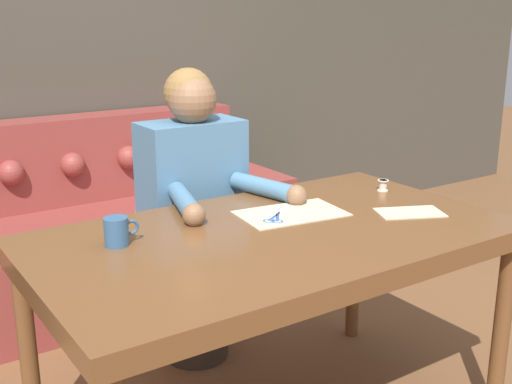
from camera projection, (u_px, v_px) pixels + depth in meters
name	position (u px, v px, depth m)	size (l,w,h in m)	color
wall_back	(61.00, 43.00, 3.54)	(8.00, 0.06, 2.60)	#474238
dining_table	(274.00, 251.00, 2.14)	(1.58, 0.90, 0.77)	brown
couch	(88.00, 236.00, 3.41)	(2.00, 0.91, 0.91)	brown
person	(195.00, 219.00, 2.67)	(0.51, 0.61, 1.26)	#33281E
pattern_paper_main	(291.00, 213.00, 2.30)	(0.40, 0.28, 0.00)	beige
pattern_paper_offcut	(410.00, 212.00, 2.31)	(0.27, 0.22, 0.00)	beige
scissors	(276.00, 217.00, 2.25)	(0.20, 0.19, 0.01)	silver
mug	(117.00, 231.00, 1.98)	(0.11, 0.08, 0.09)	#335B84
thread_spool	(383.00, 185.00, 2.59)	(0.04, 0.04, 0.05)	beige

